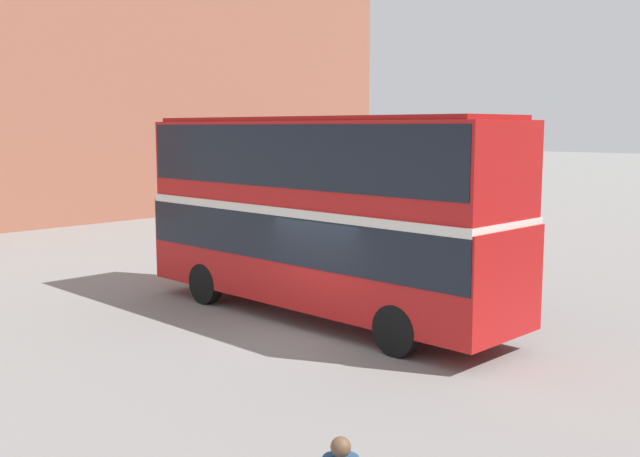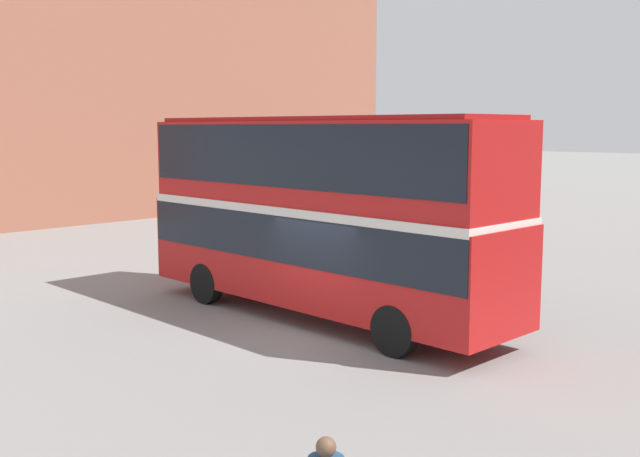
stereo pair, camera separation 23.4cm
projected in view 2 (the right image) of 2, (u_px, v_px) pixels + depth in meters
The scene contains 4 objects.
ground_plane at pixel (311, 337), 16.21m from camera, with size 240.00×240.00×0.00m, color gray.
building_row_left at pixel (72, 70), 38.63m from camera, with size 9.98×37.81×14.87m.
double_decker_bus at pixel (320, 204), 17.56m from camera, with size 10.25×2.81×4.75m.
parked_car_kerb_near at pixel (362, 201), 38.19m from camera, with size 4.73×2.86×1.45m.
Camera 2 is at (11.08, -11.19, 4.51)m, focal length 42.00 mm.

